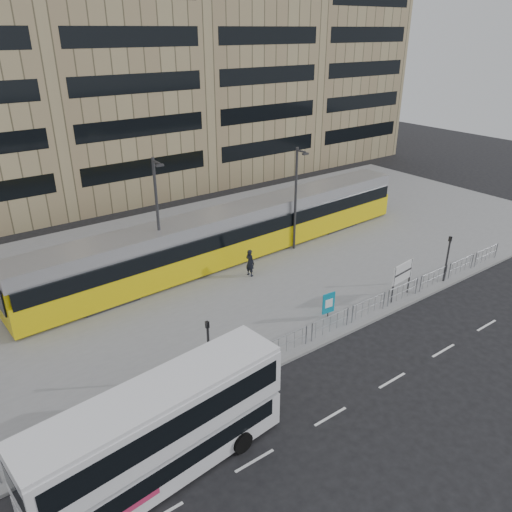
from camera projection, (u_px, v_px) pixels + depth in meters
ground at (303, 355)px, 25.16m from camera, size 120.00×120.00×0.00m
plaza at (186, 269)px, 33.91m from camera, size 64.00×24.00×0.15m
kerb at (303, 353)px, 25.17m from camera, size 64.00×0.25×0.17m
building_row at (73, 54)px, 45.69m from camera, size 70.40×18.40×31.20m
pedestrian_barrier at (326, 321)px, 26.20m from camera, size 32.07×0.07×1.10m
road_markings at (378, 389)px, 22.78m from camera, size 62.00×0.12×0.01m
double_decker_bus at (161, 430)px, 17.62m from camera, size 9.85×3.18×3.87m
tram at (235, 233)px, 34.92m from camera, size 30.83×4.38×3.62m
station_sign at (402, 274)px, 29.61m from camera, size 1.98×0.30×2.28m
ad_panel at (329, 303)px, 27.76m from camera, size 0.83×0.13×1.56m
pedestrian at (250, 263)px, 32.56m from camera, size 0.56×0.75×1.85m
traffic_light_west at (208, 343)px, 22.41m from camera, size 0.17×0.21×3.10m
traffic_light_east at (448, 253)px, 31.39m from camera, size 0.18×0.21×3.10m
lamp_post_west at (158, 218)px, 30.14m from camera, size 0.45×1.04×8.11m
lamp_post_east at (296, 195)px, 35.24m from camera, size 0.45×1.04×7.51m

